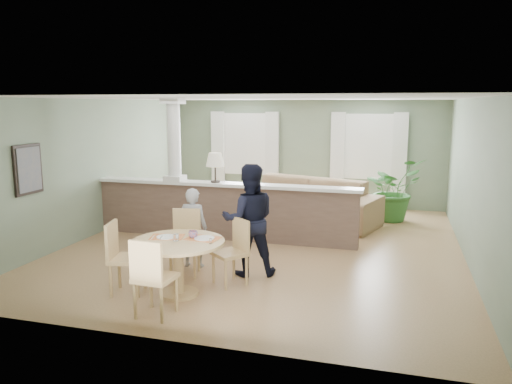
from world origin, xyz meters
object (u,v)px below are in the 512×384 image
(sofa, at_px, (303,201))
(dining_table, at_px, (179,252))
(child_person, at_px, (193,228))
(chair_far_man, at_px, (234,248))
(chair_side, at_px, (121,254))
(houseplant, at_px, (393,189))
(chair_far_boy, at_px, (186,239))
(chair_near, at_px, (152,275))
(man_person, at_px, (249,220))

(sofa, height_order, dining_table, sofa)
(child_person, bearing_deg, chair_far_man, 144.29)
(chair_side, bearing_deg, houseplant, -45.49)
(houseplant, distance_m, chair_far_man, 5.28)
(chair_far_man, height_order, child_person, child_person)
(chair_far_boy, height_order, chair_near, chair_near)
(chair_far_man, xyz_separation_m, chair_side, (-1.38, -0.79, 0.03))
(sofa, relative_size, houseplant, 2.34)
(sofa, xyz_separation_m, chair_far_boy, (-1.12, -3.86, 0.07))
(houseplant, bearing_deg, man_person, -115.26)
(chair_far_man, height_order, chair_near, chair_near)
(chair_near, distance_m, child_person, 2.00)
(child_person, relative_size, man_person, 0.75)
(sofa, height_order, houseplant, houseplant)
(chair_far_boy, distance_m, chair_near, 1.68)
(houseplant, distance_m, chair_far_boy, 5.49)
(dining_table, height_order, chair_far_man, chair_far_man)
(man_person, bearing_deg, chair_side, 19.07)
(chair_side, xyz_separation_m, child_person, (0.50, 1.33, 0.09))
(houseplant, xyz_separation_m, child_person, (-3.04, -4.26, -0.06))
(houseplant, bearing_deg, child_person, -125.47)
(chair_near, relative_size, child_person, 0.78)
(sofa, xyz_separation_m, chair_side, (-1.64, -4.87, 0.08))
(man_person, bearing_deg, houseplant, -135.94)
(sofa, height_order, man_person, man_person)
(chair_far_man, relative_size, chair_side, 0.95)
(houseplant, bearing_deg, chair_far_man, -114.16)
(chair_near, bearing_deg, chair_far_boy, -76.76)
(chair_near, bearing_deg, chair_far_man, -108.83)
(sofa, relative_size, child_person, 2.55)
(sofa, xyz_separation_m, man_person, (-0.16, -3.65, 0.38))
(chair_far_boy, relative_size, chair_side, 0.99)
(child_person, bearing_deg, chair_near, 94.79)
(sofa, relative_size, dining_table, 2.59)
(child_person, distance_m, man_person, 1.00)
(chair_side, xyz_separation_m, man_person, (1.47, 1.23, 0.30))
(chair_far_man, bearing_deg, dining_table, -93.19)
(chair_side, bearing_deg, chair_far_man, -73.51)
(houseplant, height_order, chair_far_boy, houseplant)
(houseplant, distance_m, chair_near, 6.81)
(chair_side, distance_m, man_person, 1.94)
(chair_near, relative_size, man_person, 0.59)
(sofa, distance_m, houseplant, 2.05)
(sofa, distance_m, chair_side, 5.14)
(chair_far_man, distance_m, chair_near, 1.54)
(dining_table, bearing_deg, houseplant, 63.23)
(sofa, relative_size, chair_far_man, 3.44)
(sofa, distance_m, dining_table, 4.80)
(houseplant, xyz_separation_m, dining_table, (-2.75, -5.44, -0.09))
(sofa, xyz_separation_m, chair_near, (-0.84, -5.51, 0.07))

